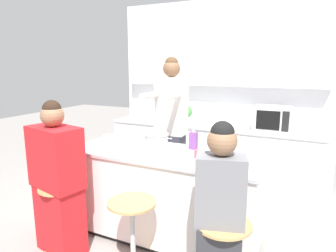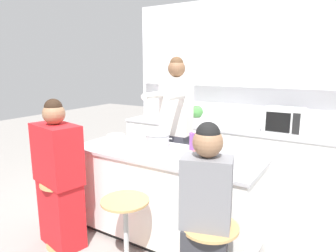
# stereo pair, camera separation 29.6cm
# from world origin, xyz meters

# --- Properties ---
(ground_plane) EXTENTS (16.00, 16.00, 0.00)m
(ground_plane) POSITION_xyz_m (0.00, 0.00, 0.00)
(ground_plane) COLOR gray
(wall_back) EXTENTS (3.26, 0.22, 2.70)m
(wall_back) POSITION_xyz_m (0.00, 1.89, 1.54)
(wall_back) COLOR white
(wall_back) RESTS_ON ground_plane
(back_counter) EXTENTS (3.03, 0.67, 0.91)m
(back_counter) POSITION_xyz_m (0.00, 1.57, 0.45)
(back_counter) COLOR white
(back_counter) RESTS_ON ground_plane
(kitchen_island) EXTENTS (1.92, 0.74, 0.91)m
(kitchen_island) POSITION_xyz_m (0.00, 0.00, 0.46)
(kitchen_island) COLOR black
(kitchen_island) RESTS_ON ground_plane
(bar_stool_leftmost) EXTENTS (0.40, 0.40, 0.65)m
(bar_stool_leftmost) POSITION_xyz_m (-0.77, -0.62, 0.38)
(bar_stool_leftmost) COLOR tan
(bar_stool_leftmost) RESTS_ON ground_plane
(bar_stool_center) EXTENTS (0.40, 0.40, 0.65)m
(bar_stool_center) POSITION_xyz_m (0.00, -0.61, 0.38)
(bar_stool_center) COLOR tan
(bar_stool_center) RESTS_ON ground_plane
(person_cooking) EXTENTS (0.36, 0.60, 1.85)m
(person_cooking) POSITION_xyz_m (-0.21, 0.59, 0.94)
(person_cooking) COLOR #383842
(person_cooking) RESTS_ON ground_plane
(person_wrapped_blanket) EXTENTS (0.55, 0.39, 1.45)m
(person_wrapped_blanket) POSITION_xyz_m (-0.79, -0.64, 0.68)
(person_wrapped_blanket) COLOR red
(person_wrapped_blanket) RESTS_ON ground_plane
(person_seated_near) EXTENTS (0.39, 0.34, 1.39)m
(person_seated_near) POSITION_xyz_m (0.74, -0.64, 0.65)
(person_seated_near) COLOR #333338
(person_seated_near) RESTS_ON ground_plane
(cooking_pot) EXTENTS (0.34, 0.26, 0.15)m
(cooking_pot) POSITION_xyz_m (-0.15, 0.11, 0.98)
(cooking_pot) COLOR #B7BABC
(cooking_pot) RESTS_ON kitchen_island
(fruit_bowl) EXTENTS (0.20, 0.20, 0.07)m
(fruit_bowl) POSITION_xyz_m (-0.71, 0.10, 0.94)
(fruit_bowl) COLOR silver
(fruit_bowl) RESTS_ON kitchen_island
(mixing_bowl_steel) EXTENTS (0.20, 0.20, 0.08)m
(mixing_bowl_steel) POSITION_xyz_m (-0.15, -0.25, 0.95)
(mixing_bowl_steel) COLOR white
(mixing_bowl_steel) RESTS_ON kitchen_island
(coffee_cup_near) EXTENTS (0.10, 0.07, 0.08)m
(coffee_cup_near) POSITION_xyz_m (0.36, -0.04, 0.95)
(coffee_cup_near) COLOR #DB4C51
(coffee_cup_near) RESTS_ON kitchen_island
(juice_carton) EXTENTS (0.07, 0.07, 0.19)m
(juice_carton) POSITION_xyz_m (0.21, 0.23, 1.00)
(juice_carton) COLOR #7A428E
(juice_carton) RESTS_ON kitchen_island
(microwave) EXTENTS (0.46, 0.33, 0.32)m
(microwave) POSITION_xyz_m (0.83, 1.52, 1.06)
(microwave) COLOR white
(microwave) RESTS_ON back_counter
(potted_plant) EXTENTS (0.19, 0.19, 0.26)m
(potted_plant) POSITION_xyz_m (-0.41, 1.57, 1.05)
(potted_plant) COLOR beige
(potted_plant) RESTS_ON back_counter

